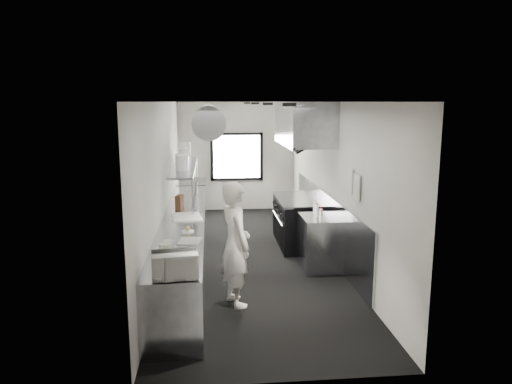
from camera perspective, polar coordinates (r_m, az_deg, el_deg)
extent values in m
cube|color=black|center=(8.85, -0.76, -7.75)|extent=(3.00, 8.00, 0.01)
cube|color=silver|center=(8.40, -0.80, 10.69)|extent=(3.00, 8.00, 0.01)
cube|color=beige|center=(12.47, -2.31, 4.24)|extent=(3.00, 0.02, 2.80)
cube|color=beige|center=(4.64, 3.37, -6.89)|extent=(3.00, 0.02, 2.80)
cube|color=beige|center=(8.52, -10.88, 1.04)|extent=(0.02, 8.00, 2.80)
cube|color=beige|center=(8.77, 9.04, 1.36)|extent=(0.02, 8.00, 2.80)
cube|color=gray|center=(9.22, 8.30, -3.55)|extent=(0.03, 5.50, 1.10)
cylinder|color=gray|center=(8.77, -5.64, 9.01)|extent=(0.40, 6.40, 0.40)
cube|color=white|center=(12.43, -2.30, 4.22)|extent=(1.20, 0.03, 1.10)
cube|color=black|center=(12.40, -2.33, 6.87)|extent=(1.36, 0.03, 0.08)
cube|color=black|center=(12.53, -2.29, 1.61)|extent=(1.36, 0.03, 0.08)
cube|color=black|center=(12.43, -5.26, 4.18)|extent=(0.08, 0.03, 1.25)
cube|color=black|center=(12.50, 0.63, 4.26)|extent=(0.08, 0.03, 1.25)
cube|color=gray|center=(9.25, 5.71, 8.16)|extent=(0.80, 2.20, 0.80)
cube|color=gray|center=(9.21, 3.34, 5.75)|extent=(0.05, 2.20, 0.05)
cube|color=black|center=(9.26, 5.18, 6.06)|extent=(0.50, 2.10, 0.28)
cube|color=gray|center=(8.23, -8.52, -6.03)|extent=(0.70, 6.00, 0.90)
cube|color=gray|center=(9.47, -8.56, 2.98)|extent=(0.45, 3.00, 0.04)
cylinder|color=gray|center=(8.13, -7.58, -0.61)|extent=(0.04, 0.04, 0.66)
cylinder|color=gray|center=(9.51, -7.30, 1.04)|extent=(0.04, 0.04, 0.66)
cylinder|color=gray|center=(10.89, -7.09, 2.27)|extent=(0.04, 0.04, 0.66)
cube|color=black|center=(9.53, 5.20, -3.63)|extent=(0.85, 1.60, 0.90)
cube|color=gray|center=(9.43, 5.25, -0.86)|extent=(0.85, 1.60, 0.04)
cube|color=gray|center=(9.46, 2.75, -3.70)|extent=(0.03, 1.55, 0.80)
cylinder|color=gray|center=(9.44, 2.58, -3.12)|extent=(0.03, 1.30, 0.03)
cube|color=gray|center=(8.23, 7.70, -6.00)|extent=(0.65, 0.80, 0.90)
cube|color=gray|center=(11.81, -7.63, -0.88)|extent=(0.70, 1.20, 0.90)
cube|color=beige|center=(7.59, 11.13, 1.38)|extent=(0.02, 0.28, 0.38)
cube|color=beige|center=(7.26, 11.89, 0.55)|extent=(0.02, 0.28, 0.38)
imported|color=silver|center=(6.64, -2.47, -6.19)|extent=(0.61, 0.74, 1.75)
imported|color=white|center=(5.39, -9.64, -8.56)|extent=(0.50, 0.41, 0.28)
cylinder|color=#AEB7A8|center=(6.28, -10.75, -6.58)|extent=(0.20, 0.20, 0.11)
cylinder|color=#AEB7A8|center=(6.46, -10.39, -6.15)|extent=(0.15, 0.15, 0.10)
cube|color=silver|center=(6.73, -7.88, -5.78)|extent=(0.35, 0.41, 0.01)
cylinder|color=white|center=(7.19, -8.12, -4.67)|extent=(0.24, 0.24, 0.02)
sphere|color=tan|center=(7.18, -8.13, -4.31)|extent=(0.08, 0.08, 0.08)
cube|color=white|center=(8.09, -8.21, -2.94)|extent=(0.55, 0.68, 0.02)
cube|color=#53321D|center=(8.75, -9.10, -1.17)|extent=(0.15, 0.24, 0.24)
cylinder|color=white|center=(8.82, -8.74, 3.43)|extent=(0.29, 0.29, 0.27)
cylinder|color=white|center=(9.03, -8.88, 3.65)|extent=(0.25, 0.25, 0.29)
cylinder|color=white|center=(9.73, -8.47, 4.23)|extent=(0.28, 0.28, 0.31)
cylinder|color=white|center=(10.17, -8.50, 4.75)|extent=(0.32, 0.32, 0.39)
cylinder|color=white|center=(7.82, 7.76, -2.88)|extent=(0.06, 0.06, 0.16)
cylinder|color=white|center=(7.97, 7.73, -2.58)|extent=(0.07, 0.07, 0.17)
cylinder|color=white|center=(8.11, 7.25, -2.27)|extent=(0.07, 0.07, 0.19)
cylinder|color=white|center=(8.19, 7.28, -2.17)|extent=(0.07, 0.07, 0.18)
cylinder|color=white|center=(8.33, 7.05, -1.87)|extent=(0.08, 0.08, 0.20)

